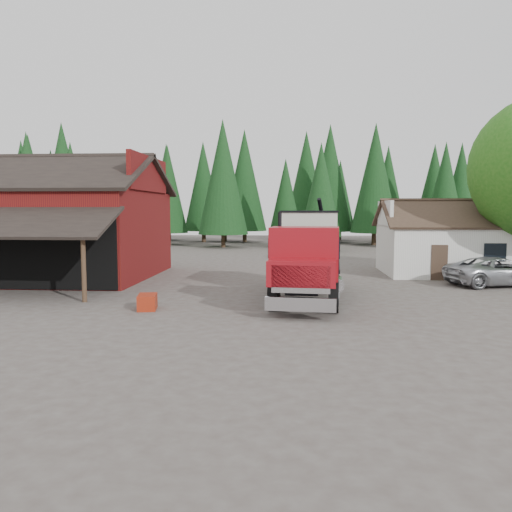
{
  "coord_description": "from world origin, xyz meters",
  "views": [
    {
      "loc": [
        3.25,
        -18.42,
        3.92
      ],
      "look_at": [
        1.59,
        4.6,
        1.8
      ],
      "focal_mm": 35.0,
      "sensor_mm": 36.0,
      "label": 1
    }
  ],
  "objects": [
    {
      "name": "near_pine_a",
      "position": [
        -22.0,
        28.0,
        6.39
      ],
      "size": [
        4.4,
        4.4,
        11.4
      ],
      "color": "#382619",
      "rests_on": "ground"
    },
    {
      "name": "near_pine_c",
      "position": [
        22.0,
        26.0,
        6.89
      ],
      "size": [
        4.84,
        4.84,
        12.4
      ],
      "color": "#382619",
      "rests_on": "ground"
    },
    {
      "name": "feed_truck",
      "position": [
        4.01,
        4.03,
        2.12
      ],
      "size": [
        3.53,
        10.23,
        4.53
      ],
      "rotation": [
        0.0,
        0.0,
        -0.09
      ],
      "color": "black",
      "rests_on": "ground"
    },
    {
      "name": "near_pine_b",
      "position": [
        6.0,
        30.0,
        5.89
      ],
      "size": [
        3.96,
        3.96,
        10.4
      ],
      "color": "#382619",
      "rests_on": "ground"
    },
    {
      "name": "conifer_backdrop",
      "position": [
        0.0,
        42.0,
        0.0
      ],
      "size": [
        76.0,
        16.0,
        16.0
      ],
      "primitive_type": null,
      "color": "black",
      "rests_on": "ground"
    },
    {
      "name": "silver_car",
      "position": [
        14.0,
        8.22,
        0.75
      ],
      "size": [
        5.82,
        3.76,
        1.49
      ],
      "primitive_type": "imported",
      "rotation": [
        0.0,
        0.0,
        1.83
      ],
      "color": "#ACAEB4",
      "rests_on": "ground"
    },
    {
      "name": "equip_box",
      "position": [
        -2.45,
        0.7,
        0.3
      ],
      "size": [
        0.89,
        1.21,
        0.6
      ],
      "primitive_type": "cube",
      "rotation": [
        0.0,
        0.0,
        0.18
      ],
      "color": "maroon",
      "rests_on": "ground"
    },
    {
      "name": "red_barn",
      "position": [
        -11.0,
        9.9,
        2.69
      ],
      "size": [
        12.8,
        13.63,
        7.18
      ],
      "color": "maroon",
      "rests_on": "ground"
    },
    {
      "name": "farmhouse",
      "position": [
        13.0,
        13.0,
        1.67
      ],
      "size": [
        8.6,
        6.42,
        4.65
      ],
      "color": "silver",
      "rests_on": "ground"
    },
    {
      "name": "ground",
      "position": [
        0.0,
        0.0,
        0.0
      ],
      "size": [
        120.0,
        120.0,
        0.0
      ],
      "primitive_type": "plane",
      "color": "#463C37",
      "rests_on": "ground"
    },
    {
      "name": "near_pine_d",
      "position": [
        -4.0,
        34.0,
        7.39
      ],
      "size": [
        5.28,
        5.28,
        13.4
      ],
      "color": "#382619",
      "rests_on": "ground"
    }
  ]
}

